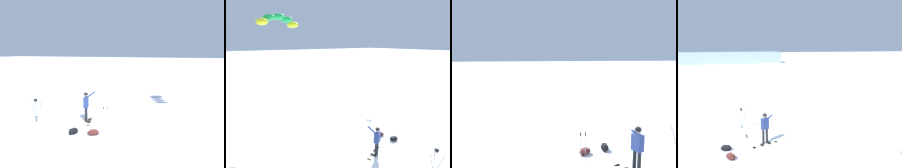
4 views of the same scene
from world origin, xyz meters
TOP-DOWN VIEW (x-y plane):
  - ground_plane at (0.00, 0.00)m, footprint 300.00×300.00m
  - snowboarder at (0.64, -0.78)m, footprint 0.64×0.65m
  - snowboard at (0.63, -0.99)m, footprint 1.67×0.82m
  - gear_bag_large at (-1.23, -2.22)m, footprint 0.65×0.72m
  - camera_tripod at (-0.60, 1.90)m, footprint 0.68×0.66m
  - gear_bag_small at (-1.49, -1.22)m, footprint 0.66×0.48m
  - ski_poles at (-0.43, -2.53)m, footprint 0.16×0.24m

SIDE VIEW (x-z plane):
  - ground_plane at x=0.00m, z-range 0.00..0.00m
  - snowboard at x=0.63m, z-range -0.03..0.07m
  - gear_bag_large at x=-1.23m, z-range 0.01..0.27m
  - gear_bag_small at x=-1.49m, z-range 0.01..0.29m
  - ski_poles at x=-0.43m, z-range 0.20..1.50m
  - camera_tripod at x=-0.60m, z-range 0.29..1.69m
  - snowboarder at x=0.64m, z-range 0.19..2.00m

